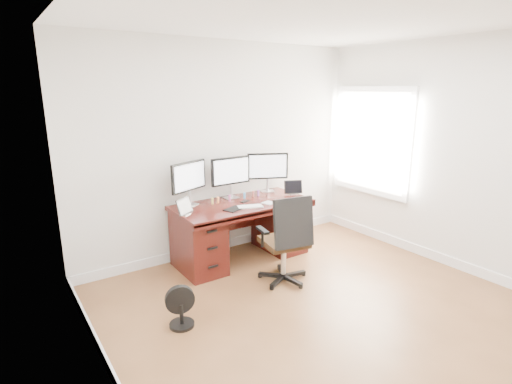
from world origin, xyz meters
TOP-DOWN VIEW (x-y plane):
  - ground at (0.00, 0.00)m, footprint 4.50×4.50m
  - back_wall at (0.00, 2.25)m, footprint 4.00×0.10m
  - right_wall at (2.00, 0.11)m, footprint 0.10×4.50m
  - desk at (0.00, 1.83)m, footprint 1.70×0.80m
  - office_chair at (0.06, 1.00)m, footprint 0.63×0.63m
  - floor_fan at (-1.27, 0.85)m, footprint 0.27×0.23m
  - monitor_left at (-0.58, 2.07)m, footprint 0.52×0.24m
  - monitor_center at (0.00, 2.07)m, footprint 0.55×0.14m
  - monitor_right at (0.58, 2.07)m, footprint 0.51×0.27m
  - tablet_left at (-0.79, 1.75)m, footprint 0.24×0.18m
  - tablet_right at (0.78, 1.75)m, footprint 0.25×0.17m
  - keyboard at (-0.03, 1.59)m, footprint 0.32×0.22m
  - trackpad at (0.26, 1.59)m, footprint 0.17×0.17m
  - drawing_tablet at (-0.23, 1.62)m, footprint 0.27×0.22m
  - phone at (0.05, 1.82)m, footprint 0.13×0.09m
  - figurine_yellow at (-0.34, 1.95)m, footprint 0.03×0.03m
  - figurine_orange at (-0.26, 1.95)m, footprint 0.03×0.03m
  - figurine_pink at (-0.09, 1.95)m, footprint 0.03×0.03m
  - figurine_blue at (0.13, 1.95)m, footprint 0.03×0.03m
  - figurine_brown at (0.26, 1.95)m, footprint 0.03×0.03m
  - figurine_purple at (0.34, 1.95)m, footprint 0.03×0.03m

SIDE VIEW (x-z plane):
  - ground at x=0.00m, z-range 0.00..0.00m
  - floor_fan at x=-1.27m, z-range -0.01..0.39m
  - office_chair at x=0.06m, z-range -0.17..0.85m
  - desk at x=0.00m, z-range 0.03..0.78m
  - trackpad at x=0.26m, z-range 0.75..0.76m
  - drawing_tablet at x=-0.23m, z-range 0.75..0.76m
  - phone at x=0.05m, z-range 0.75..0.76m
  - keyboard at x=-0.03m, z-range 0.75..0.76m
  - figurine_yellow at x=-0.34m, z-range 0.75..0.84m
  - figurine_orange at x=-0.26m, z-range 0.75..0.84m
  - figurine_pink at x=-0.09m, z-range 0.75..0.84m
  - figurine_blue at x=0.13m, z-range 0.75..0.84m
  - figurine_brown at x=0.26m, z-range 0.75..0.84m
  - figurine_purple at x=0.34m, z-range 0.75..0.84m
  - tablet_left at x=-0.79m, z-range 0.74..0.93m
  - tablet_right at x=0.78m, z-range 0.74..0.93m
  - monitor_left at x=-0.58m, z-range 0.82..1.35m
  - monitor_center at x=0.00m, z-range 0.82..1.35m
  - monitor_right at x=0.58m, z-range 0.82..1.35m
  - back_wall at x=0.00m, z-range 0.00..2.70m
  - right_wall at x=2.00m, z-range 0.00..2.70m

